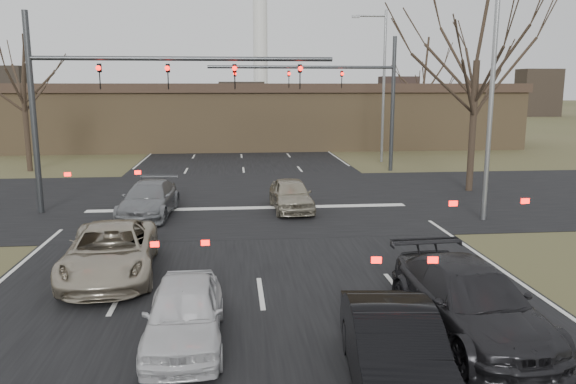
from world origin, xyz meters
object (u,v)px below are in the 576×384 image
at_px(streetlight_right_near, 488,73).
at_px(car_charcoal_sedan, 470,302).
at_px(mast_arm_near, 116,87).
at_px(car_silver_ahead, 291,195).
at_px(streetlight_right_far, 381,79).
at_px(car_black_hatch, 395,351).
at_px(car_grey_ahead, 149,199).
at_px(building, 263,115).
at_px(car_white_sedan, 185,313).
at_px(mast_arm_far, 347,88).
at_px(car_silver_suv, 110,252).

xyz_separation_m(streetlight_right_near, car_charcoal_sedan, (-4.63, -9.78, -4.85)).
bearing_deg(car_charcoal_sedan, mast_arm_near, 123.15).
xyz_separation_m(mast_arm_near, car_silver_ahead, (6.98, -0.50, -4.41)).
bearing_deg(streetlight_right_far, streetlight_right_near, -91.68).
distance_m(car_black_hatch, car_grey_ahead, 15.00).
xyz_separation_m(building, mast_arm_near, (-7.23, -25.00, 2.41)).
xyz_separation_m(car_white_sedan, car_black_hatch, (3.71, -2.11, 0.05)).
relative_size(building, streetlight_right_near, 4.24).
bearing_deg(streetlight_right_far, car_grey_ahead, -131.69).
height_order(mast_arm_near, car_silver_ahead, mast_arm_near).
bearing_deg(mast_arm_near, streetlight_right_near, -12.05).
bearing_deg(streetlight_right_far, mast_arm_far, -128.11).
relative_size(building, car_black_hatch, 9.98).
xyz_separation_m(streetlight_right_far, car_black_hatch, (-7.27, -28.68, -4.89)).
height_order(car_silver_suv, car_silver_ahead, car_silver_suv).
relative_size(mast_arm_near, car_silver_ahead, 3.11).
distance_m(mast_arm_near, car_silver_ahead, 8.27).
height_order(car_charcoal_sedan, car_silver_ahead, car_charcoal_sedan).
bearing_deg(car_black_hatch, car_charcoal_sedan, 46.97).
height_order(car_white_sedan, car_charcoal_sedan, car_charcoal_sedan).
bearing_deg(car_white_sedan, mast_arm_near, 105.05).
distance_m(building, car_white_sedan, 37.80).
height_order(mast_arm_far, car_charcoal_sedan, mast_arm_far).
bearing_deg(building, streetlight_right_near, -76.31).
relative_size(building, car_silver_suv, 8.40).
height_order(building, mast_arm_far, mast_arm_far).
height_order(car_silver_suv, car_grey_ahead, car_silver_suv).
bearing_deg(car_grey_ahead, car_charcoal_sedan, -51.00).
distance_m(mast_arm_near, streetlight_right_far, 20.20).
bearing_deg(car_black_hatch, streetlight_right_far, 81.24).
height_order(car_charcoal_sedan, car_grey_ahead, car_charcoal_sedan).
bearing_deg(car_charcoal_sedan, car_silver_suv, 147.79).
relative_size(mast_arm_near, car_grey_ahead, 2.59).
bearing_deg(building, car_black_hatch, -89.93).
distance_m(mast_arm_far, car_silver_suv, 21.34).
bearing_deg(mast_arm_near, car_white_sedan, -74.14).
bearing_deg(car_silver_suv, car_black_hatch, -51.65).
distance_m(mast_arm_near, streetlight_right_near, 14.38).
bearing_deg(car_grey_ahead, car_silver_ahead, 8.83).
height_order(car_grey_ahead, car_silver_ahead, car_grey_ahead).
distance_m(car_silver_suv, car_silver_ahead, 9.65).
distance_m(mast_arm_near, car_grey_ahead, 4.66).
bearing_deg(streetlight_right_near, mast_arm_near, 167.95).
bearing_deg(car_charcoal_sedan, car_black_hatch, -141.75).
xyz_separation_m(mast_arm_far, car_grey_ahead, (-10.18, -10.96, -4.34)).
height_order(streetlight_right_near, car_white_sedan, streetlight_right_near).
distance_m(mast_arm_near, car_black_hatch, 16.96).
distance_m(mast_arm_far, car_silver_ahead, 12.20).
bearing_deg(mast_arm_far, car_silver_ahead, -112.90).
xyz_separation_m(mast_arm_near, car_charcoal_sedan, (9.42, -12.78, -4.33)).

